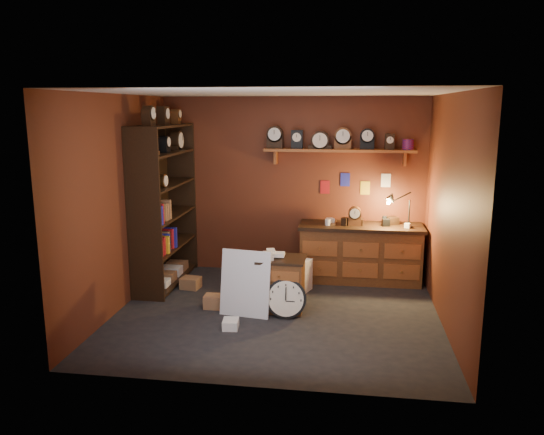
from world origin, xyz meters
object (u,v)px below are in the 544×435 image
(shelving_unit, at_px, (162,199))
(workbench, at_px, (360,250))
(big_round_clock, at_px, (286,298))
(low_cabinet, at_px, (281,281))

(shelving_unit, bearing_deg, workbench, 9.87)
(shelving_unit, height_order, big_round_clock, shelving_unit)
(low_cabinet, height_order, big_round_clock, low_cabinet)
(big_round_clock, bearing_deg, workbench, 59.74)
(workbench, relative_size, big_round_clock, 3.62)
(workbench, relative_size, low_cabinet, 2.34)
(shelving_unit, height_order, low_cabinet, shelving_unit)
(low_cabinet, xyz_separation_m, big_round_clock, (0.09, -0.26, -0.13))
(low_cabinet, bearing_deg, shelving_unit, 156.71)
(shelving_unit, bearing_deg, low_cabinet, -24.15)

